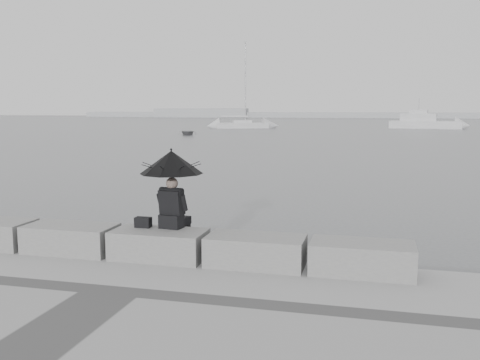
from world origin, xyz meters
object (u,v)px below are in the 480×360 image
(dinghy, at_px, (187,132))
(seated_person, at_px, (171,172))
(sailboat_left, at_px, (242,125))
(motor_cruiser, at_px, (425,122))

(dinghy, bearing_deg, seated_person, -91.09)
(seated_person, height_order, sailboat_left, sailboat_left)
(seated_person, xyz_separation_m, motor_cruiser, (10.48, 74.98, -1.10))
(seated_person, relative_size, sailboat_left, 0.11)
(dinghy, bearing_deg, motor_cruiser, 22.50)
(seated_person, relative_size, motor_cruiser, 0.13)
(seated_person, distance_m, motor_cruiser, 75.72)
(sailboat_left, xyz_separation_m, motor_cruiser, (26.53, 5.60, 0.37))
(seated_person, distance_m, dinghy, 51.93)
(sailboat_left, bearing_deg, seated_person, -99.28)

